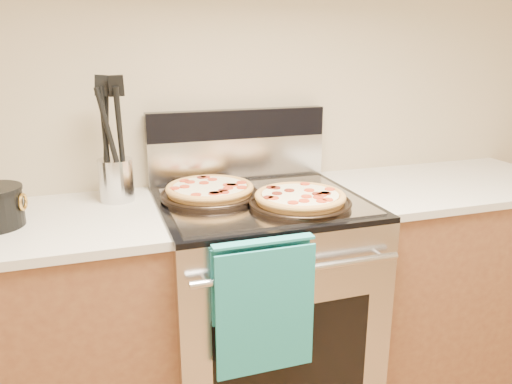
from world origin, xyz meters
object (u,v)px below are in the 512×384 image
object	(u,v)px
pepperoni_pizza_back	(210,191)
range_body	(261,311)
pepperoni_pizza_front	(300,199)
utensil_crock	(116,180)

from	to	relation	value
pepperoni_pizza_back	range_body	bearing A→B (deg)	-21.25
range_body	pepperoni_pizza_front	xyz separation A→B (m)	(0.10, -0.13, 0.50)
range_body	pepperoni_pizza_back	world-z (taller)	pepperoni_pizza_back
utensil_crock	pepperoni_pizza_back	bearing A→B (deg)	-20.49
pepperoni_pizza_back	pepperoni_pizza_front	xyz separation A→B (m)	(0.28, -0.20, -0.00)
pepperoni_pizza_back	utensil_crock	xyz separation A→B (m)	(-0.33, 0.12, 0.04)
pepperoni_pizza_back	utensil_crock	world-z (taller)	utensil_crock
pepperoni_pizza_back	utensil_crock	bearing A→B (deg)	159.51
range_body	pepperoni_pizza_back	distance (m)	0.54
utensil_crock	pepperoni_pizza_front	bearing A→B (deg)	-28.13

